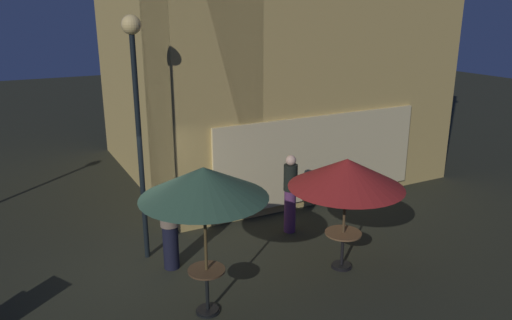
{
  "coord_description": "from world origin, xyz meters",
  "views": [
    {
      "loc": [
        -2.35,
        -8.11,
        4.79
      ],
      "look_at": [
        2.19,
        0.54,
        1.79
      ],
      "focal_mm": 34.89,
      "sensor_mm": 36.0,
      "label": 1
    }
  ],
  "objects": [
    {
      "name": "cafe_table_0",
      "position": [
        0.24,
        -1.48,
        0.52
      ],
      "size": [
        0.61,
        0.61,
        0.78
      ],
      "color": "black",
      "rests_on": "ground"
    },
    {
      "name": "street_lamp_near_corner",
      "position": [
        -0.11,
        0.85,
        3.33
      ],
      "size": [
        0.35,
        0.35,
        4.68
      ],
      "color": "black",
      "rests_on": "ground"
    },
    {
      "name": "patio_umbrella_1",
      "position": [
        3.08,
        -1.3,
        1.9
      ],
      "size": [
        2.13,
        2.13,
        2.18
      ],
      "color": "black",
      "rests_on": "ground"
    },
    {
      "name": "cafe_table_1",
      "position": [
        3.08,
        -1.3,
        0.52
      ],
      "size": [
        0.69,
        0.69,
        0.73
      ],
      "color": "black",
      "rests_on": "ground"
    },
    {
      "name": "patron_standing_0",
      "position": [
        3.03,
        0.54,
        0.91
      ],
      "size": [
        0.3,
        0.3,
        1.77
      ],
      "rotation": [
        0.0,
        0.0,
        4.66
      ],
      "color": "#613160",
      "rests_on": "ground"
    },
    {
      "name": "patio_umbrella_0",
      "position": [
        0.24,
        -1.48,
        2.25
      ],
      "size": [
        2.0,
        2.0,
        2.5
      ],
      "color": "black",
      "rests_on": "ground"
    },
    {
      "name": "cafe_building",
      "position": [
        3.45,
        3.95,
        3.99
      ],
      "size": [
        8.18,
        7.71,
        7.99
      ],
      "color": "tan",
      "rests_on": "ground"
    },
    {
      "name": "patron_standing_1",
      "position": [
        0.18,
        0.2,
        0.84
      ],
      "size": [
        0.35,
        0.35,
        1.67
      ],
      "rotation": [
        0.0,
        0.0,
        3.57
      ],
      "color": "black",
      "rests_on": "ground"
    },
    {
      "name": "ground_plane",
      "position": [
        0.0,
        0.0,
        0.0
      ],
      "size": [
        60.0,
        60.0,
        0.0
      ],
      "primitive_type": "plane",
      "color": "#2A2B1E"
    }
  ]
}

